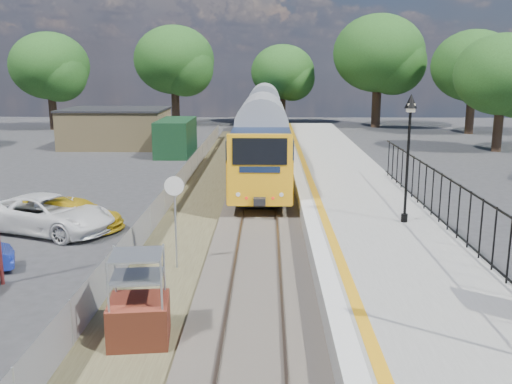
{
  "coord_description": "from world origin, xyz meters",
  "views": [
    {
      "loc": [
        0.32,
        -14.11,
        6.42
      ],
      "look_at": [
        -0.09,
        5.94,
        2.0
      ],
      "focal_mm": 40.0,
      "sensor_mm": 36.0,
      "label": 1
    }
  ],
  "objects_px": {
    "speed_sign": "(175,206)",
    "car_yellow": "(76,214)",
    "victorian_lamp_north": "(409,128)",
    "car_white": "(49,214)",
    "train": "(264,121)",
    "brick_plinth": "(138,300)"
  },
  "relations": [
    {
      "from": "speed_sign",
      "to": "car_white",
      "type": "bearing_deg",
      "value": 138.16
    },
    {
      "from": "brick_plinth",
      "to": "speed_sign",
      "type": "xyz_separation_m",
      "value": [
        0.09,
        5.0,
        1.05
      ]
    },
    {
      "from": "car_yellow",
      "to": "car_white",
      "type": "height_order",
      "value": "car_white"
    },
    {
      "from": "victorian_lamp_north",
      "to": "car_white",
      "type": "height_order",
      "value": "victorian_lamp_north"
    },
    {
      "from": "speed_sign",
      "to": "car_yellow",
      "type": "bearing_deg",
      "value": 129.57
    },
    {
      "from": "brick_plinth",
      "to": "car_white",
      "type": "height_order",
      "value": "brick_plinth"
    },
    {
      "from": "train",
      "to": "car_yellow",
      "type": "distance_m",
      "value": 22.69
    },
    {
      "from": "speed_sign",
      "to": "car_yellow",
      "type": "relative_size",
      "value": 0.75
    },
    {
      "from": "victorian_lamp_north",
      "to": "speed_sign",
      "type": "height_order",
      "value": "victorian_lamp_north"
    },
    {
      "from": "brick_plinth",
      "to": "car_yellow",
      "type": "xyz_separation_m",
      "value": [
        -4.73,
        9.71,
        -0.48
      ]
    },
    {
      "from": "brick_plinth",
      "to": "train",
      "type": "bearing_deg",
      "value": 85.04
    },
    {
      "from": "car_yellow",
      "to": "speed_sign",
      "type": "bearing_deg",
      "value": -113.52
    },
    {
      "from": "brick_plinth",
      "to": "victorian_lamp_north",
      "type": "bearing_deg",
      "value": 43.88
    },
    {
      "from": "train",
      "to": "speed_sign",
      "type": "height_order",
      "value": "train"
    },
    {
      "from": "speed_sign",
      "to": "brick_plinth",
      "type": "bearing_deg",
      "value": -97.13
    },
    {
      "from": "train",
      "to": "car_white",
      "type": "relative_size",
      "value": 7.59
    },
    {
      "from": "brick_plinth",
      "to": "speed_sign",
      "type": "distance_m",
      "value": 5.11
    },
    {
      "from": "train",
      "to": "victorian_lamp_north",
      "type": "bearing_deg",
      "value": -77.23
    },
    {
      "from": "car_white",
      "to": "speed_sign",
      "type": "bearing_deg",
      "value": -104.74
    },
    {
      "from": "victorian_lamp_north",
      "to": "car_white",
      "type": "xyz_separation_m",
      "value": [
        -13.58,
        1.4,
        -3.55
      ]
    },
    {
      "from": "brick_plinth",
      "to": "car_yellow",
      "type": "bearing_deg",
      "value": 116.0
    },
    {
      "from": "victorian_lamp_north",
      "to": "brick_plinth",
      "type": "xyz_separation_m",
      "value": [
        -7.99,
        -7.69,
        -3.22
      ]
    }
  ]
}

